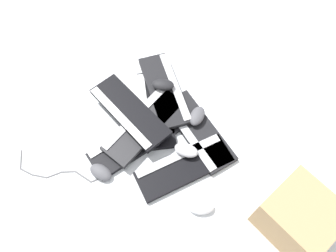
{
  "coord_description": "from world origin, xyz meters",
  "views": [
    {
      "loc": [
        0.66,
        -0.21,
        1.4
      ],
      "look_at": [
        -0.06,
        -0.07,
        0.04
      ],
      "focal_mm": 35.0,
      "sensor_mm": 36.0,
      "label": 1
    }
  ],
  "objects": [
    {
      "name": "keyboard_1",
      "position": [
        -0.03,
        0.06,
        0.01
      ],
      "size": [
        0.46,
        0.29,
        0.03
      ],
      "color": "black",
      "rests_on": "ground"
    },
    {
      "name": "mouse_1",
      "position": [
        0.33,
        -0.01,
        0.02
      ],
      "size": [
        0.09,
        0.12,
        0.04
      ],
      "primitive_type": "ellipsoid",
      "rotation": [
        0.0,
        0.0,
        4.51
      ],
      "color": "silver",
      "rests_on": "ground"
    },
    {
      "name": "ground_plane",
      "position": [
        0.0,
        0.0,
        0.0
      ],
      "size": [
        3.2,
        3.2,
        0.0
      ],
      "primitive_type": "plane",
      "color": "silver"
    },
    {
      "name": "mouse_4",
      "position": [
        -0.09,
        0.07,
        0.05
      ],
      "size": [
        0.13,
        0.12,
        0.04
      ],
      "primitive_type": "ellipsoid",
      "rotation": [
        0.0,
        0.0,
        2.54
      ],
      "color": "#4C4C51",
      "rests_on": "keyboard_1"
    },
    {
      "name": "mouse_3",
      "position": [
        -0.28,
        -0.06,
        0.08
      ],
      "size": [
        0.09,
        0.12,
        0.04
      ],
      "primitive_type": "ellipsoid",
      "rotation": [
        0.0,
        0.0,
        4.43
      ],
      "color": "black",
      "rests_on": "keyboard_4"
    },
    {
      "name": "mouse_2",
      "position": [
        0.1,
        -0.41,
        0.02
      ],
      "size": [
        0.12,
        0.13,
        0.04
      ],
      "primitive_type": "ellipsoid",
      "rotation": [
        0.0,
        0.0,
        3.96
      ],
      "color": "#4C4C51",
      "rests_on": "ground"
    },
    {
      "name": "keyboard_3",
      "position": [
        -0.03,
        -0.24,
        0.01
      ],
      "size": [
        0.32,
        0.46,
        0.03
      ],
      "color": "black",
      "rests_on": "ground"
    },
    {
      "name": "cable_0",
      "position": [
        0.06,
        -0.58,
        0.0
      ],
      "size": [
        0.22,
        0.46,
        0.01
      ],
      "color": "#59595B",
      "rests_on": "ground"
    },
    {
      "name": "keyboard_5",
      "position": [
        -0.09,
        -0.19,
        0.04
      ],
      "size": [
        0.4,
        0.43,
        0.03
      ],
      "color": "#232326",
      "rests_on": "keyboard_3"
    },
    {
      "name": "cardboard_box",
      "position": [
        0.46,
        0.35,
        0.11
      ],
      "size": [
        0.34,
        0.34,
        0.22
      ],
      "primitive_type": "cube",
      "rotation": [
        0.0,
        0.0,
        0.54
      ],
      "color": "tan",
      "rests_on": "ground"
    },
    {
      "name": "keyboard_0",
      "position": [
        0.14,
        -0.04,
        0.01
      ],
      "size": [
        0.26,
        0.46,
        0.03
      ],
      "color": "black",
      "rests_on": "ground"
    },
    {
      "name": "keyboard_4",
      "position": [
        -0.27,
        -0.05,
        0.04
      ],
      "size": [
        0.45,
        0.2,
        0.03
      ],
      "color": "black",
      "rests_on": "keyboard_2"
    },
    {
      "name": "keyboard_6",
      "position": [
        -0.16,
        -0.24,
        0.07
      ],
      "size": [
        0.45,
        0.36,
        0.03
      ],
      "color": "black",
      "rests_on": "keyboard_5"
    },
    {
      "name": "mouse_0",
      "position": [
        0.08,
        -0.02,
        0.05
      ],
      "size": [
        0.11,
        0.13,
        0.04
      ],
      "primitive_type": "ellipsoid",
      "rotation": [
        0.0,
        0.0,
        4.18
      ],
      "color": "#B7B7BC",
      "rests_on": "keyboard_0"
    },
    {
      "name": "keyboard_2",
      "position": [
        -0.19,
        -0.12,
        0.01
      ],
      "size": [
        0.45,
        0.17,
        0.03
      ],
      "color": "black",
      "rests_on": "ground"
    }
  ]
}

